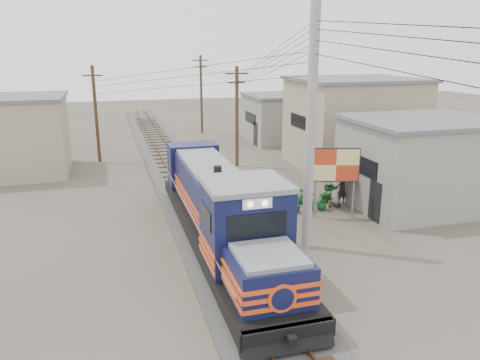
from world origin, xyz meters
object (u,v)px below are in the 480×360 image
object	(u,v)px
locomotive	(221,211)
vendor	(342,190)
billboard	(336,167)
market_umbrella	(339,171)

from	to	relation	value
locomotive	vendor	size ratio (longest dim) A/B	10.31
billboard	vendor	world-z (taller)	billboard
locomotive	market_umbrella	bearing A→B (deg)	26.38
market_umbrella	vendor	size ratio (longest dim) A/B	1.53
locomotive	market_umbrella	xyz separation A→B (m)	(7.25, 3.59, 0.30)
market_umbrella	vendor	world-z (taller)	market_umbrella
locomotive	billboard	distance (m)	6.68
market_umbrella	vendor	distance (m)	1.42
market_umbrella	billboard	bearing A→B (deg)	-123.30
locomotive	vendor	distance (m)	8.81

